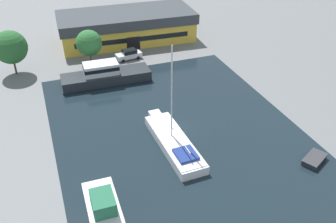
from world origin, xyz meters
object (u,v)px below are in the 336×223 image
object	(u,v)px
quay_tree_by_water	(10,47)
motor_cruiser	(105,75)
quay_tree_near_building	(89,43)
sailboat_moored	(174,142)
warehouse_building	(127,26)
cabin_boat	(103,207)
small_dinghy	(314,159)
parked_car	(129,54)

from	to	relation	value
quay_tree_by_water	motor_cruiser	distance (m)	15.32
quay_tree_near_building	sailboat_moored	world-z (taller)	sailboat_moored
warehouse_building	motor_cruiser	xyz separation A→B (m)	(-7.77, -15.81, -1.52)
motor_cruiser	warehouse_building	bearing A→B (deg)	-24.35
quay_tree_near_building	cabin_boat	bearing A→B (deg)	-98.67
sailboat_moored	small_dinghy	bearing A→B (deg)	-32.22
parked_car	motor_cruiser	bearing A→B (deg)	134.30
quay_tree_by_water	small_dinghy	bearing A→B (deg)	-48.65
quay_tree_by_water	small_dinghy	world-z (taller)	quay_tree_by_water
quay_tree_by_water	small_dinghy	xyz separation A→B (m)	(30.31, -34.43, -4.17)
motor_cruiser	cabin_boat	world-z (taller)	motor_cruiser
quay_tree_near_building	motor_cruiser	size ratio (longest dim) A/B	0.49
parked_car	small_dinghy	size ratio (longest dim) A/B	1.28
small_dinghy	quay_tree_by_water	bearing A→B (deg)	-165.90
small_dinghy	warehouse_building	bearing A→B (deg)	165.85
quay_tree_near_building	parked_car	bearing A→B (deg)	16.80
quay_tree_near_building	quay_tree_by_water	size ratio (longest dim) A/B	0.95
parked_car	quay_tree_near_building	bearing A→B (deg)	99.87
parked_car	sailboat_moored	distance (m)	25.64
motor_cruiser	cabin_boat	xyz separation A→B (m)	(-5.82, -25.76, -0.33)
warehouse_building	sailboat_moored	size ratio (longest dim) A/B	1.99
quay_tree_near_building	cabin_boat	distance (m)	31.36
quay_tree_near_building	parked_car	world-z (taller)	quay_tree_near_building
quay_tree_by_water	parked_car	world-z (taller)	quay_tree_by_water
quay_tree_by_water	quay_tree_near_building	bearing A→B (deg)	-14.09
small_dinghy	sailboat_moored	bearing A→B (deg)	-147.69
warehouse_building	motor_cruiser	size ratio (longest dim) A/B	1.88
quay_tree_by_water	cabin_boat	bearing A→B (deg)	-78.47
warehouse_building	quay_tree_by_water	xyz separation A→B (m)	(-20.46, -7.88, 1.79)
parked_car	motor_cruiser	size ratio (longest dim) A/B	0.34
sailboat_moored	small_dinghy	size ratio (longest dim) A/B	3.58
warehouse_building	quay_tree_by_water	size ratio (longest dim) A/B	3.61
quay_tree_by_water	cabin_boat	xyz separation A→B (m)	(6.87, -33.68, -3.64)
warehouse_building	quay_tree_by_water	bearing A→B (deg)	-156.05
parked_car	small_dinghy	world-z (taller)	parked_car
motor_cruiser	small_dinghy	world-z (taller)	motor_cruiser
small_dinghy	cabin_boat	bearing A→B (deg)	-119.09
motor_cruiser	small_dinghy	size ratio (longest dim) A/B	3.79
warehouse_building	parked_car	bearing A→B (deg)	-100.60
quay_tree_near_building	small_dinghy	bearing A→B (deg)	-59.27
quay_tree_by_water	cabin_boat	distance (m)	34.57
quay_tree_near_building	quay_tree_by_water	distance (m)	11.93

